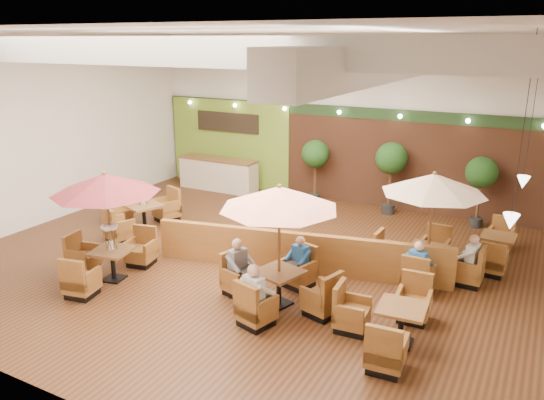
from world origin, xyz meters
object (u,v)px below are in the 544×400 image
Objects in this scene: table_4 at (386,322)px; table_1 at (279,224)px; table_2 at (432,206)px; diner_1 at (299,256)px; table_5 at (497,249)px; service_counter at (218,174)px; diner_2 at (239,262)px; topiary_1 at (391,161)px; booth_divider at (299,252)px; table_3 at (137,214)px; diner_0 at (256,289)px; diner_4 at (470,254)px; topiary_2 at (481,175)px; topiary_0 at (315,156)px; diner_3 at (419,261)px; table_0 at (105,203)px.

table_1 is at bearing 169.12° from table_4.
table_2 reaches higher than diner_1.
table_4 is at bearing -103.64° from table_5.
diner_2 is at bearing -53.24° from service_counter.
table_5 is 1.02× the size of topiary_1.
table_2 reaches higher than diner_2.
service_counter is at bearing -28.20° from diner_1.
table_1 is at bearing -90.61° from booth_divider.
diner_2 is (-3.37, -2.83, -0.97)m from table_2.
topiary_1 reaches higher than booth_divider.
table_1 reaches higher than table_4.
table_3 is (-8.16, -0.71, -1.28)m from table_2.
service_counter is at bearing 135.65° from table_4.
diner_0 is 5.05m from diner_4.
table_2 is 1.20× the size of topiary_2.
service_counter is at bearing 169.39° from table_5.
table_1 is at bearing 105.87° from diner_1.
diner_1 is at bearing -133.88° from table_5.
table_3 is at bearing 162.99° from booth_divider.
diner_0 reaches higher than table_4.
table_2 is at bearing 146.13° from diner_2.
topiary_0 is (-4.64, 7.29, 1.25)m from table_4.
table_5 is at bearing -22.31° from topiary_0.
booth_divider is at bearing -142.51° from table_5.
diner_0 is (6.05, -7.77, 0.19)m from service_counter.
service_counter is 1.40× the size of topiary_0.
table_2 is 3.21m from diner_1.
diner_3 is at bearing -7.23° from booth_divider.
diner_3 is (2.75, 0.24, 0.25)m from booth_divider.
booth_divider is at bearing 22.75° from table_0.
diner_2 reaches higher than booth_divider.
diner_1 is (0.00, 1.92, -0.04)m from diner_0.
table_4 is at bearing -47.91° from booth_divider.
table_2 is at bearing -25.20° from service_counter.
diner_3 reaches higher than booth_divider.
diner_1 is (2.28, -6.06, -0.87)m from topiary_0.
table_3 is 9.81m from table_5.
booth_divider is 3.30× the size of topiary_0.
diner_2 is (-1.24, -7.01, -0.94)m from topiary_1.
table_5 is at bearing 149.98° from diner_2.
table_2 is at bearing 84.90° from table_4.
topiary_1 is at bearing -173.96° from diner_2.
diner_1 is at bearing 8.60° from table_3.
diner_3 is (2.13, -5.11, -0.97)m from topiary_1.
table_0 is 3.29m from diner_2.
topiary_0 is (1.69, 7.75, -0.25)m from table_0.
diner_2 is at bearing -79.32° from topiary_0.
table_3 reaches higher than diner_1.
table_4 is 1.08× the size of table_5.
service_counter is 1.28× the size of table_5.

